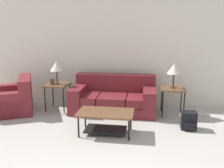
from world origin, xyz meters
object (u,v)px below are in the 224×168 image
at_px(backpack, 189,121).
at_px(side_table_left, 58,87).
at_px(table_lamp_left, 57,67).
at_px(side_table_right, 173,91).
at_px(couch, 114,99).
at_px(table_lamp_right, 174,69).
at_px(coffee_table, 106,117).
at_px(armchair, 13,100).

bearing_deg(backpack, side_table_left, 164.83).
bearing_deg(side_table_left, backpack, -15.17).
distance_m(side_table_left, table_lamp_left, 0.47).
distance_m(side_table_left, side_table_right, 2.66).
relative_size(couch, table_lamp_right, 3.59).
distance_m(coffee_table, backpack, 1.61).
height_order(table_lamp_left, backpack, table_lamp_left).
xyz_separation_m(side_table_left, table_lamp_left, (0.00, 0.00, 0.47)).
bearing_deg(table_lamp_left, coffee_table, -41.91).
relative_size(couch, coffee_table, 1.89).
relative_size(armchair, backpack, 4.04).
bearing_deg(table_lamp_left, backpack, -15.17).
distance_m(table_lamp_left, backpack, 3.13).
bearing_deg(table_lamp_left, side_table_right, 0.00).
relative_size(side_table_right, backpack, 1.78).
bearing_deg(backpack, armchair, 173.07).
height_order(armchair, side_table_right, armchair).
distance_m(couch, side_table_left, 1.36).
relative_size(side_table_left, table_lamp_left, 1.16).
bearing_deg(side_table_right, backpack, -72.53).
xyz_separation_m(side_table_left, table_lamp_right, (2.66, 0.00, 0.47)).
distance_m(armchair, side_table_left, 1.07).
relative_size(table_lamp_right, backpack, 1.53).
bearing_deg(table_lamp_right, armchair, -175.05).
relative_size(side_table_right, table_lamp_left, 1.16).
bearing_deg(coffee_table, armchair, 158.83).
bearing_deg(side_table_left, table_lamp_left, 0.00).
xyz_separation_m(armchair, table_lamp_right, (3.64, 0.32, 0.75)).
bearing_deg(side_table_right, coffee_table, -136.60).
bearing_deg(armchair, side_table_left, 17.80).
distance_m(armchair, table_lamp_left, 1.28).
relative_size(coffee_table, side_table_right, 1.63).
height_order(couch, armchair, couch).
bearing_deg(coffee_table, side_table_left, 138.09).
distance_m(side_table_right, table_lamp_left, 2.70).
relative_size(table_lamp_left, backpack, 1.53).
relative_size(couch, armchair, 1.36).
height_order(armchair, coffee_table, armchair).
distance_m(couch, table_lamp_left, 1.53).
height_order(couch, table_lamp_right, table_lamp_right).
xyz_separation_m(table_lamp_left, backpack, (2.91, -0.79, -0.86)).
xyz_separation_m(coffee_table, table_lamp_left, (-1.36, 1.22, 0.72)).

